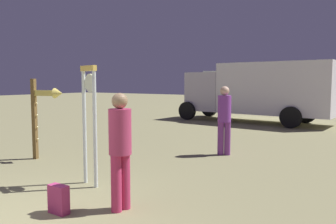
{
  "coord_description": "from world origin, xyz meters",
  "views": [
    {
      "loc": [
        4.52,
        -2.18,
        1.96
      ],
      "look_at": [
        -0.07,
        4.8,
        1.2
      ],
      "focal_mm": 36.65,
      "sensor_mm": 36.0,
      "label": 1
    }
  ],
  "objects_px": {
    "box_truck_near": "(260,90)",
    "box_truck_far": "(248,88)",
    "backpack": "(59,200)",
    "person_near_clock": "(120,145)",
    "standing_clock": "(90,114)",
    "arrow_sign": "(44,107)",
    "person_distant": "(224,117)"
  },
  "relations": [
    {
      "from": "box_truck_near",
      "to": "box_truck_far",
      "type": "bearing_deg",
      "value": 114.46
    },
    {
      "from": "backpack",
      "to": "person_near_clock",
      "type": "bearing_deg",
      "value": 41.76
    },
    {
      "from": "person_near_clock",
      "to": "backpack",
      "type": "xyz_separation_m",
      "value": [
        -0.68,
        -0.6,
        -0.79
      ]
    },
    {
      "from": "box_truck_near",
      "to": "box_truck_far",
      "type": "relative_size",
      "value": 1.12
    },
    {
      "from": "person_near_clock",
      "to": "standing_clock",
      "type": "bearing_deg",
      "value": 153.69
    },
    {
      "from": "person_near_clock",
      "to": "box_truck_far",
      "type": "height_order",
      "value": "box_truck_far"
    },
    {
      "from": "standing_clock",
      "to": "box_truck_near",
      "type": "bearing_deg",
      "value": 92.85
    },
    {
      "from": "arrow_sign",
      "to": "box_truck_near",
      "type": "relative_size",
      "value": 0.28
    },
    {
      "from": "person_near_clock",
      "to": "box_truck_near",
      "type": "bearing_deg",
      "value": 98.88
    },
    {
      "from": "arrow_sign",
      "to": "box_truck_far",
      "type": "relative_size",
      "value": 0.31
    },
    {
      "from": "person_near_clock",
      "to": "box_truck_near",
      "type": "relative_size",
      "value": 0.24
    },
    {
      "from": "backpack",
      "to": "arrow_sign",
      "type": "bearing_deg",
      "value": 145.77
    },
    {
      "from": "person_distant",
      "to": "box_truck_near",
      "type": "relative_size",
      "value": 0.25
    },
    {
      "from": "person_distant",
      "to": "box_truck_near",
      "type": "xyz_separation_m",
      "value": [
        -1.57,
        7.57,
        0.53
      ]
    },
    {
      "from": "standing_clock",
      "to": "person_near_clock",
      "type": "relative_size",
      "value": 1.26
    },
    {
      "from": "box_truck_near",
      "to": "box_truck_far",
      "type": "height_order",
      "value": "box_truck_near"
    },
    {
      "from": "standing_clock",
      "to": "box_truck_far",
      "type": "height_order",
      "value": "box_truck_far"
    },
    {
      "from": "backpack",
      "to": "person_distant",
      "type": "distance_m",
      "value": 5.16
    },
    {
      "from": "standing_clock",
      "to": "backpack",
      "type": "xyz_separation_m",
      "value": [
        0.64,
        -1.25,
        -1.14
      ]
    },
    {
      "from": "arrow_sign",
      "to": "person_near_clock",
      "type": "bearing_deg",
      "value": -21.8
    },
    {
      "from": "backpack",
      "to": "box_truck_near",
      "type": "relative_size",
      "value": 0.06
    },
    {
      "from": "person_near_clock",
      "to": "backpack",
      "type": "bearing_deg",
      "value": -138.24
    },
    {
      "from": "box_truck_near",
      "to": "person_near_clock",
      "type": "bearing_deg",
      "value": -81.12
    },
    {
      "from": "standing_clock",
      "to": "backpack",
      "type": "bearing_deg",
      "value": -62.97
    },
    {
      "from": "standing_clock",
      "to": "person_distant",
      "type": "height_order",
      "value": "standing_clock"
    },
    {
      "from": "arrow_sign",
      "to": "person_distant",
      "type": "distance_m",
      "value": 4.58
    },
    {
      "from": "arrow_sign",
      "to": "box_truck_near",
      "type": "xyz_separation_m",
      "value": [
        1.91,
        10.53,
        0.23
      ]
    },
    {
      "from": "arrow_sign",
      "to": "person_near_clock",
      "type": "relative_size",
      "value": 1.13
    },
    {
      "from": "box_truck_near",
      "to": "box_truck_far",
      "type": "xyz_separation_m",
      "value": [
        -3.11,
        6.83,
        -0.08
      ]
    },
    {
      "from": "backpack",
      "to": "person_distant",
      "type": "bearing_deg",
      "value": 85.91
    },
    {
      "from": "arrow_sign",
      "to": "standing_clock",
      "type": "bearing_deg",
      "value": -19.28
    },
    {
      "from": "arrow_sign",
      "to": "box_truck_near",
      "type": "distance_m",
      "value": 10.7
    }
  ]
}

